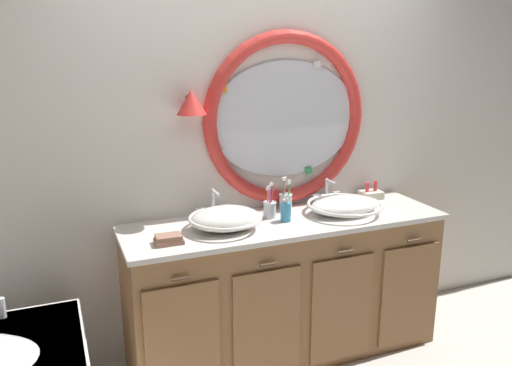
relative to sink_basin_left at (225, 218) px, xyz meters
name	(u,v)px	position (x,y,z in m)	size (l,w,h in m)	color
back_wall_assembly	(256,141)	(0.33, 0.34, 0.36)	(6.40, 0.26, 2.60)	silver
vanity_counter	(285,287)	(0.39, 0.03, -0.51)	(1.96, 0.60, 0.89)	olive
sink_basin_left	(225,218)	(0.00, 0.00, 0.00)	(0.42, 0.42, 0.13)	white
sink_basin_right	(345,205)	(0.78, 0.00, -0.01)	(0.47, 0.47, 0.10)	white
faucet_set_left	(213,206)	(0.00, 0.22, 0.01)	(0.22, 0.15, 0.18)	silver
faucet_set_right	(327,194)	(0.78, 0.23, 0.00)	(0.21, 0.14, 0.17)	silver
toothbrush_holder_left	(270,208)	(0.32, 0.09, -0.01)	(0.08, 0.08, 0.22)	silver
toothbrush_holder_right	(286,201)	(0.47, 0.20, 0.00)	(0.09, 0.09, 0.21)	silver
soap_dispenser	(286,211)	(0.38, 0.00, 0.00)	(0.06, 0.07, 0.14)	#388EBC
folded_hand_towel	(169,239)	(-0.35, -0.10, -0.04)	(0.15, 0.10, 0.05)	#936B56
toiletry_basket	(371,194)	(1.12, 0.21, -0.03)	(0.14, 0.12, 0.12)	beige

